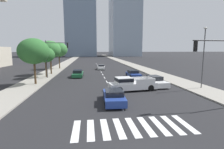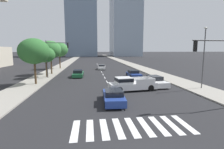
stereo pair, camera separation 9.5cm
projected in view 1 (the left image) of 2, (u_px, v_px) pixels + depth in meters
sidewalk_east at (153, 72)px, 37.29m from camera, size 4.00×260.00×0.15m
sidewalk_west at (47, 74)px, 34.36m from camera, size 4.00×260.00×0.15m
crosswalk_near at (133, 127)px, 11.16m from camera, size 7.65×2.98×0.01m
lane_divider_center at (101, 72)px, 38.63m from camera, size 0.14×50.00×0.01m
pickup_truck at (131, 84)px, 20.95m from camera, size 5.98×2.62×1.67m
sedan_white_0 at (101, 67)px, 44.01m from camera, size 2.15×4.42×1.20m
sedan_green_1 at (78, 74)px, 31.72m from camera, size 1.89×4.64×1.29m
sedan_white_2 at (155, 81)px, 23.72m from camera, size 2.21×4.88×1.38m
sedan_blue_3 at (133, 74)px, 31.48m from camera, size 2.03×4.35×1.22m
sedan_blue_4 at (114, 96)px, 16.22m from camera, size 2.04×4.71×1.27m
traffic_signal_near at (224, 58)px, 14.44m from camera, size 4.87×0.28×5.94m
traffic_signal_far at (54, 53)px, 29.39m from camera, size 4.13×0.28×6.36m
street_lamp_east at (204, 53)px, 21.30m from camera, size 0.50×0.24×7.51m
street_tree_nearest at (34, 51)px, 23.83m from camera, size 4.20×4.20×6.38m
street_tree_second at (45, 55)px, 30.30m from camera, size 3.19×3.19×5.27m
street_tree_third at (50, 50)px, 34.13m from camera, size 4.11×4.11×6.57m
street_tree_fourth at (59, 49)px, 44.16m from camera, size 4.33×4.33×6.71m
office_tower_center_skyline at (124, 7)px, 133.73m from camera, size 21.46×28.26×88.74m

